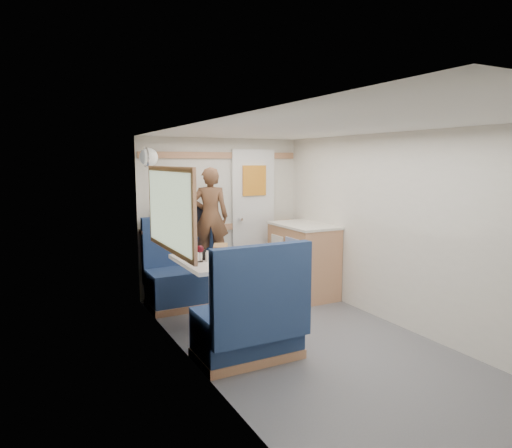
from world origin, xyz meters
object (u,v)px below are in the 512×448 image
bench_far (185,280)px  bench_near (250,327)px  cheese_block (236,262)px  tumbler_left (218,262)px  bread_loaf (221,250)px  dinette_table (212,274)px  galley_counter (303,259)px  person (210,217)px  orange_fruit (218,254)px  beer_glass (223,252)px  pepper_grinder (204,255)px  duffel_bag (182,217)px  tray (240,261)px  wine_glass (200,250)px  dome_light (149,157)px  salt_grinder (207,257)px

bench_far → bench_near: (0.00, -1.73, 0.00)m
cheese_block → tumbler_left: 0.18m
bench_far → bread_loaf: 0.87m
dinette_table → galley_counter: galley_counter is taller
cheese_block → person: bearing=78.7°
orange_fruit → beer_glass: 0.15m
galley_counter → pepper_grinder: galley_counter is taller
galley_counter → beer_glass: bearing=-161.0°
galley_counter → duffel_bag: duffel_bag is taller
person → duffel_bag: person is taller
bench_near → cheese_block: bearing=79.0°
galley_counter → tray: 1.50m
galley_counter → bread_loaf: 1.40m
wine_glass → pepper_grinder: (0.07, 0.07, -0.07)m
dome_light → cheese_block: (0.49, -1.22, -0.99)m
tray → beer_glass: (-0.04, 0.32, 0.04)m
dome_light → tumbler_left: bearing=-75.8°
bench_far → tray: bench_far is taller
duffel_bag → beer_glass: bearing=-95.3°
duffel_bag → salt_grinder: duffel_bag is taller
tumbler_left → orange_fruit: bearing=66.8°
tray → orange_fruit: bearing=123.9°
beer_glass → pepper_grinder: size_ratio=0.89×
salt_grinder → orange_fruit: bearing=18.6°
bench_far → galley_counter: bench_far is taller
dome_light → pepper_grinder: (0.32, -0.83, -0.98)m
orange_fruit → wine_glass: size_ratio=0.46×
tumbler_left → duffel_bag: bearing=84.2°
person → wine_glass: (-0.49, -0.94, -0.20)m
person → tray: size_ratio=3.82×
bench_far → bread_loaf: bearing=-77.2°
tumbler_left → pepper_grinder: bearing=88.2°
dinette_table → pepper_grinder: 0.22m
dome_light → wine_glass: (0.25, -0.90, -0.91)m
bread_loaf → galley_counter: bearing=17.0°
bench_near → galley_counter: (1.47, 1.41, 0.17)m
galley_counter → pepper_grinder: bearing=-161.1°
dome_light → pepper_grinder: bearing=-68.9°
duffel_bag → cheese_block: size_ratio=5.30×
dinette_table → bench_far: bench_far is taller
galley_counter → bench_near: bearing=-136.1°
dome_light → bench_near: bearing=-77.2°
duffel_bag → pepper_grinder: bearing=-107.9°
wine_glass → bread_loaf: wine_glass is taller
person → orange_fruit: size_ratio=15.35×
person → tumbler_left: 1.35m
tumbler_left → cheese_block: bearing=-0.7°
tumbler_left → bread_loaf: same height
dinette_table → tray: 0.34m
bench_far → beer_glass: bench_far is taller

